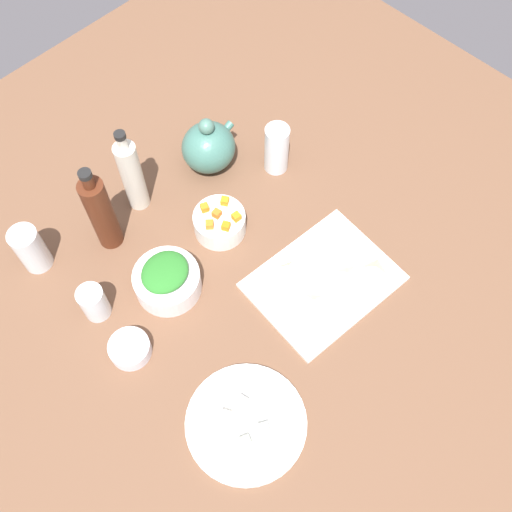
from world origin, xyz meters
The scene contains 28 objects.
tabletop centered at (0.00, 0.00, 1.50)cm, with size 190.00×190.00×3.00cm, color brown.
cutting_board centered at (7.99, -14.27, 3.50)cm, with size 32.39×24.85×1.00cm, color silver.
plate_tofu centered at (-27.88, -24.74, 3.60)cm, with size 25.37×25.37×1.20cm, color white.
bowl_greens centered at (-18.31, 10.45, 6.14)cm, with size 15.33×15.33×6.28cm, color white.
bowl_carrots centered at (1.13, 13.53, 5.94)cm, with size 12.65×12.65×5.89cm, color white.
bowl_small_side centered at (-34.62, 4.50, 4.86)cm, with size 9.13×9.13×3.71cm, color white.
teapot centered at (13.36, 30.17, 9.60)cm, with size 15.56×13.37×16.30cm.
bottle_0 centered at (-19.49, 30.35, 14.70)cm, with size 5.83×5.83×26.88cm.
bottle_1 centered at (-7.61, 33.90, 14.26)cm, with size 5.27×5.27×26.11cm.
drinking_glass_0 centered at (-35.73, 37.62, 9.39)cm, with size 6.71×6.71×12.77cm, color white.
drinking_glass_1 centered at (-33.65, 17.44, 7.67)cm, with size 6.00×6.00×9.34cm, color white.
drinking_glass_2 centered at (24.73, 17.21, 10.12)cm, with size 6.19×6.19×14.24cm, color white.
carrot_cube_0 centered at (0.27, 9.94, 9.79)cm, with size 1.80×1.80×1.80cm, color orange.
carrot_cube_1 centered at (0.88, 14.01, 9.79)cm, with size 1.80×1.80×1.80cm, color orange.
carrot_cube_2 centered at (3.55, 10.07, 9.79)cm, with size 1.80×1.80×1.80cm, color orange.
carrot_cube_3 centered at (-2.40, 12.98, 9.79)cm, with size 1.80×1.80×1.80cm, color orange.
carrot_cube_4 centered at (-0.16, 17.28, 9.79)cm, with size 1.80×1.80×1.80cm, color orange.
carrot_cube_5 centered at (4.72, 15.23, 9.79)cm, with size 1.80×1.80×1.80cm, color orange.
chopped_greens_mound centered at (-18.31, 10.45, 10.86)cm, with size 11.27×10.08×3.15cm, color #2B7729.
tofu_cube_0 centered at (-25.73, -21.39, 5.30)cm, with size 2.20×2.20×2.20cm, color white.
tofu_cube_1 centered at (-26.49, -28.40, 5.30)cm, with size 2.20×2.20×2.20cm, color #E7EECE.
tofu_cube_2 centered at (-30.99, -27.65, 5.30)cm, with size 2.20×2.20×2.20cm, color #ECF2C9.
tofu_cube_3 centered at (-30.19, -21.07, 5.30)cm, with size 2.20×2.20×2.20cm, color #F9E8CA.
dumpling_0 centered at (1.63, -16.60, 5.36)cm, with size 5.21×5.14×2.71cm, color beige.
dumpling_1 centered at (18.05, -21.26, 5.47)cm, with size 5.30×5.26×2.95cm, color beige.
dumpling_2 centered at (12.56, -17.54, 5.09)cm, with size 4.96×4.92×2.18cm, color beige.
dumpling_3 centered at (12.08, -7.50, 5.02)cm, with size 4.83×4.42×2.03cm, color beige.
dumpling_4 centered at (4.03, -6.50, 5.27)cm, with size 4.13×3.70×2.54cm, color beige.
Camera 1 is at (-47.02, -46.62, 128.73)cm, focal length 41.84 mm.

